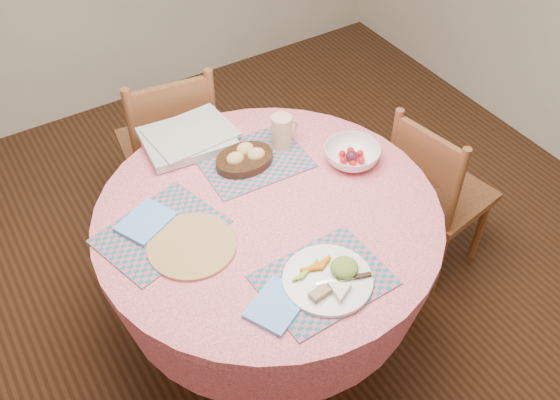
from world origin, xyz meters
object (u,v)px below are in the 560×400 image
(dining_table, at_px, (269,248))
(bread_bowl, at_px, (245,158))
(dinner_plate, at_px, (331,278))
(wicker_trivet, at_px, (192,246))
(latte_mug, at_px, (282,131))
(chair_back, at_px, (171,145))
(fruit_bowl, at_px, (352,155))
(chair_right, at_px, (434,192))

(dining_table, xyz_separation_m, bread_bowl, (0.06, 0.26, 0.23))
(dinner_plate, bearing_deg, wicker_trivet, 129.90)
(dining_table, distance_m, latte_mug, 0.46)
(chair_back, bearing_deg, fruit_bowl, 127.22)
(chair_right, height_order, fruit_bowl, chair_right)
(dinner_plate, relative_size, fruit_bowl, 1.04)
(dining_table, xyz_separation_m, dinner_plate, (0.00, -0.38, 0.22))
(chair_right, distance_m, bread_bowl, 0.89)
(chair_back, relative_size, latte_mug, 6.91)
(chair_right, relative_size, dinner_plate, 2.97)
(wicker_trivet, xyz_separation_m, bread_bowl, (0.36, 0.27, 0.03))
(latte_mug, bearing_deg, wicker_trivet, -151.34)
(chair_back, distance_m, fruit_bowl, 0.94)
(dinner_plate, relative_size, bread_bowl, 1.25)
(dinner_plate, bearing_deg, fruit_bowl, 47.09)
(dinner_plate, xyz_separation_m, fruit_bowl, (0.41, 0.44, 0.01))
(dining_table, bearing_deg, dinner_plate, -89.38)
(fruit_bowl, bearing_deg, bread_bowl, 150.36)
(bread_bowl, xyz_separation_m, fruit_bowl, (0.35, -0.20, 0.00))
(bread_bowl, height_order, latte_mug, latte_mug)
(wicker_trivet, xyz_separation_m, dinner_plate, (0.31, -0.37, 0.01))
(latte_mug, height_order, fruit_bowl, latte_mug)
(chair_back, bearing_deg, wicker_trivet, 79.90)
(latte_mug, distance_m, fruit_bowl, 0.29)
(bread_bowl, bearing_deg, latte_mug, 6.69)
(dinner_plate, height_order, bread_bowl, bread_bowl)
(bread_bowl, bearing_deg, fruit_bowl, -29.64)
(fruit_bowl, bearing_deg, wicker_trivet, -174.29)
(dining_table, height_order, latte_mug, latte_mug)
(latte_mug, bearing_deg, bread_bowl, -173.31)
(dinner_plate, bearing_deg, chair_right, 23.36)
(chair_back, relative_size, wicker_trivet, 3.06)
(chair_back, distance_m, latte_mug, 0.70)
(wicker_trivet, relative_size, dinner_plate, 1.05)
(chair_right, xyz_separation_m, latte_mug, (-0.60, 0.30, 0.38))
(chair_back, relative_size, fruit_bowl, 3.32)
(dining_table, distance_m, wicker_trivet, 0.36)
(bread_bowl, height_order, fruit_bowl, bread_bowl)
(wicker_trivet, distance_m, dinner_plate, 0.48)
(fruit_bowl, bearing_deg, latte_mug, 128.13)
(dining_table, xyz_separation_m, chair_right, (0.83, -0.02, -0.11))
(dining_table, xyz_separation_m, latte_mug, (0.24, 0.28, 0.27))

